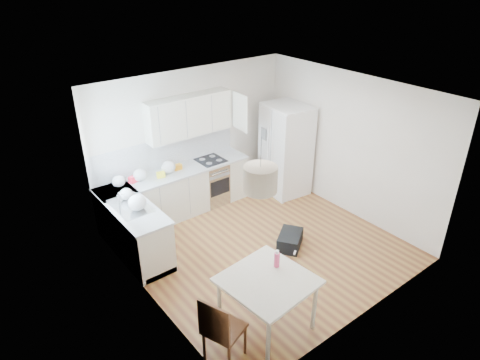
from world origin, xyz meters
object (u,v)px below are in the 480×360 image
at_px(dining_chair, 225,327).
at_px(dining_table, 268,285).
at_px(gym_bag, 290,240).
at_px(refrigerator, 286,149).

bearing_deg(dining_chair, dining_table, -16.52).
xyz_separation_m(dining_table, gym_bag, (1.53, 1.14, -0.60)).
distance_m(dining_chair, gym_bag, 2.58).
height_order(refrigerator, dining_chair, refrigerator).
xyz_separation_m(refrigerator, gym_bag, (-1.33, -1.58, -0.81)).
relative_size(refrigerator, dining_chair, 1.85).
bearing_deg(dining_chair, gym_bag, 7.39).
xyz_separation_m(dining_table, dining_chair, (-0.72, -0.05, -0.22)).
bearing_deg(refrigerator, dining_table, -129.53).
height_order(refrigerator, gym_bag, refrigerator).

